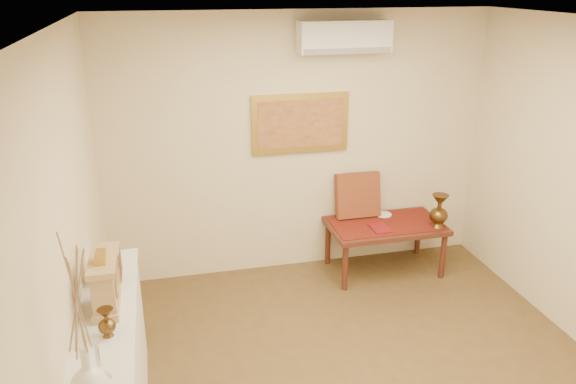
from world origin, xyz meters
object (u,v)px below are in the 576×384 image
object	(u,v)px
brass_urn_tall	(439,207)
wooden_chest	(109,264)
mantel_clock	(105,285)
low_table	(385,229)
white_vase	(81,328)

from	to	relation	value
brass_urn_tall	wooden_chest	size ratio (longest dim) A/B	1.76
mantel_clock	low_table	size ratio (longest dim) A/B	0.34
white_vase	brass_urn_tall	size ratio (longest dim) A/B	2.31
brass_urn_tall	low_table	world-z (taller)	brass_urn_tall
brass_urn_tall	low_table	distance (m)	0.60
mantel_clock	wooden_chest	xyz separation A→B (m)	(-0.00, 0.39, -0.05)
brass_urn_tall	wooden_chest	distance (m)	3.37
mantel_clock	low_table	bearing A→B (deg)	32.87
mantel_clock	wooden_chest	bearing A→B (deg)	90.13
white_vase	wooden_chest	bearing A→B (deg)	89.56
low_table	mantel_clock	bearing A→B (deg)	-147.13
mantel_clock	low_table	xyz separation A→B (m)	(2.67, 1.72, -0.67)
wooden_chest	white_vase	bearing A→B (deg)	-90.44
wooden_chest	low_table	bearing A→B (deg)	26.54
low_table	white_vase	bearing A→B (deg)	-134.99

